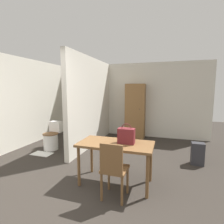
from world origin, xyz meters
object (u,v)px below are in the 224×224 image
at_px(space_heater, 197,154).
at_px(wooden_cabinet, 135,111).
at_px(dining_table, 116,148).
at_px(wooden_chair, 114,168).
at_px(toilet, 52,138).
at_px(handbag, 126,136).

bearing_deg(space_heater, wooden_cabinet, 133.82).
distance_m(dining_table, space_heater, 1.98).
relative_size(wooden_chair, wooden_cabinet, 0.49).
bearing_deg(space_heater, wooden_chair, -128.76).
bearing_deg(dining_table, wooden_cabinet, 94.03).
bearing_deg(toilet, handbag, -26.10).
height_order(dining_table, wooden_chair, wooden_chair).
bearing_deg(toilet, space_heater, 1.46).
bearing_deg(wooden_cabinet, space_heater, -46.18).
xyz_separation_m(toilet, handbag, (2.34, -1.15, 0.56)).
bearing_deg(space_heater, handbag, -136.26).
distance_m(dining_table, wooden_cabinet, 3.04).
xyz_separation_m(wooden_chair, space_heater, (1.37, 1.71, -0.24)).
bearing_deg(wooden_chair, handbag, 82.37).
bearing_deg(handbag, wooden_chair, -99.25).
bearing_deg(handbag, space_heater, 43.74).
distance_m(wooden_chair, space_heater, 2.20).
distance_m(toilet, space_heater, 3.64).
relative_size(toilet, space_heater, 1.51).
bearing_deg(space_heater, toilet, -178.54).
height_order(toilet, wooden_cabinet, wooden_cabinet).
bearing_deg(handbag, wooden_cabinet, 97.39).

